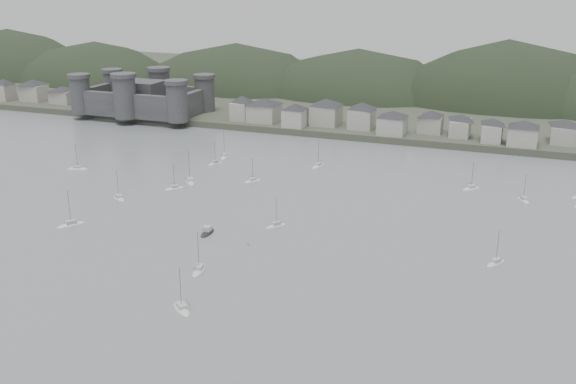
% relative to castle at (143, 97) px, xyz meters
% --- Properties ---
extents(ground, '(900.00, 900.00, 0.00)m').
position_rel_castle_xyz_m(ground, '(120.00, -179.80, -10.96)').
color(ground, slate).
rests_on(ground, ground).
extents(far_shore_land, '(900.00, 250.00, 3.00)m').
position_rel_castle_xyz_m(far_shore_land, '(120.00, 115.20, -9.46)').
color(far_shore_land, '#383D2D').
rests_on(far_shore_land, ground).
extents(forested_ridge, '(851.55, 103.94, 102.57)m').
position_rel_castle_xyz_m(forested_ridge, '(124.83, 89.60, -22.25)').
color(forested_ridge, black).
rests_on(forested_ridge, ground).
extents(castle, '(66.00, 43.00, 20.00)m').
position_rel_castle_xyz_m(castle, '(0.00, 0.00, 0.00)').
color(castle, '#363639').
rests_on(castle, far_shore_land).
extents(waterfront_town, '(451.48, 28.46, 12.92)m').
position_rel_castle_xyz_m(waterfront_town, '(170.59, 3.54, -2.30)').
color(waterfront_town, '#9C9B8E').
rests_on(waterfront_town, far_shore_land).
extents(sailboat_lead, '(5.75, 6.89, 9.43)m').
position_rel_castle_xyz_m(sailboat_lead, '(97.34, -81.13, -10.78)').
color(sailboat_lead, silver).
rests_on(sailboat_lead, ground).
extents(moored_fleet, '(244.99, 148.93, 13.80)m').
position_rel_castle_xyz_m(moored_fleet, '(101.56, -115.81, -10.79)').
color(moored_fleet, silver).
rests_on(moored_fleet, ground).
extents(motor_launch_far, '(3.17, 7.57, 3.78)m').
position_rel_castle_xyz_m(motor_launch_far, '(105.59, -131.51, -10.67)').
color(motor_launch_far, black).
rests_on(motor_launch_far, ground).
extents(mooring_buoys, '(168.46, 111.43, 0.70)m').
position_rel_castle_xyz_m(mooring_buoys, '(115.86, -139.58, -10.81)').
color(mooring_buoys, '#C07B40').
rests_on(mooring_buoys, ground).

